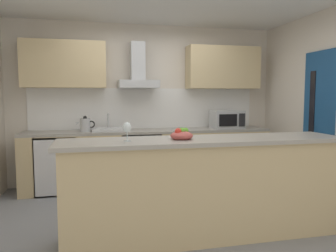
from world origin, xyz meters
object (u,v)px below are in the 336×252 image
Objects in this scene: wine_glass at (127,128)px; fruit_bowl at (182,135)px; range_hood at (138,74)px; kettle at (85,125)px; refrigerator at (57,164)px; sink at (109,129)px; oven at (140,158)px; microwave at (227,119)px.

fruit_bowl is at bearing 1.89° from wine_glass.
fruit_bowl is (0.12, -2.17, -0.73)m from range_hood.
wine_glass reaches higher than kettle.
refrigerator is 2.33m from wine_glass.
wine_glass is 0.54m from fruit_bowl.
sink is 2.08m from wine_glass.
oven is at bearing 78.77° from wine_glass.
kettle is at bearing -179.85° from microwave.
refrigerator is 0.92m from sink.
oven is 0.99m from kettle.
microwave is 2.41m from fruit_bowl.
microwave is (2.70, -0.03, 0.62)m from refrigerator.
oven is at bearing -90.00° from range_hood.
kettle is 2.21m from fruit_bowl.
range_hood reaches higher than oven.
kettle is at bearing 115.21° from fruit_bowl.
fruit_bowl is at bearing -73.82° from sink.
range_hood is 2.31m from wine_glass.
microwave is 0.69× the size of range_hood.
refrigerator is 4.78× the size of wine_glass.
range_hood is 3.27× the size of fruit_bowl.
sink is at bearing 178.84° from microwave.
wine_glass is 0.81× the size of fruit_bowl.
wine_glass is (0.84, -2.05, 0.71)m from refrigerator.
wine_glass is at bearing -132.60° from microwave.
wine_glass is (-1.86, -2.03, 0.09)m from microwave.
range_hood reaches higher than sink.
microwave is 1.73× the size of kettle.
refrigerator is 1.70× the size of sink.
kettle is (-0.35, -0.04, 0.08)m from sink.
range_hood is at bearing 79.42° from wine_glass.
refrigerator is 2.53m from fruit_bowl.
oven is 1.33m from range_hood.
wine_glass reaches higher than refrigerator.
range_hood reaches higher than kettle.
refrigerator is 1.70× the size of microwave.
kettle is at bearing -4.17° from refrigerator.
kettle is at bearing -168.76° from range_hood.
wine_glass is at bearing -88.20° from sink.
oven is at bearing 2.35° from kettle.
kettle is (-0.82, -0.03, 0.55)m from oven.
refrigerator is at bearing -173.94° from range_hood.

